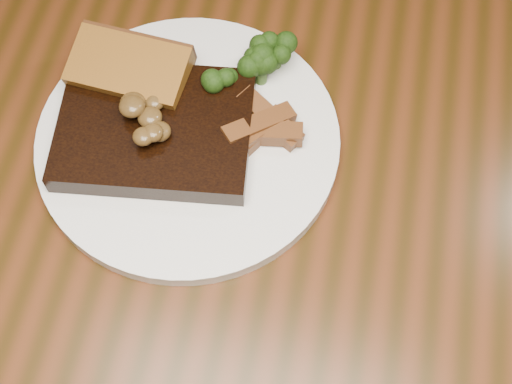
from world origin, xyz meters
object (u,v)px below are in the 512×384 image
Objects in this scene: steak at (155,130)px; potato_wedges at (241,135)px; dining_table at (265,232)px; garlic_bread at (132,81)px; plate at (188,141)px.

steak is 1.91× the size of potato_wedges.
dining_table is at bearing -54.92° from potato_wedges.
steak is 1.61× the size of garlic_bread.
dining_table is at bearing -24.89° from garlic_bread.
plate reaches higher than dining_table.
steak reaches higher than garlic_bread.
dining_table is 13.41× the size of garlic_bread.
dining_table is 0.22m from garlic_bread.
dining_table is at bearing -25.55° from plate.
potato_wedges is (0.12, -0.04, -0.00)m from garlic_bread.
potato_wedges reaches higher than dining_table.
garlic_bread is (-0.16, 0.09, 0.12)m from dining_table.
steak is at bearing -171.18° from plate.
garlic_bread reaches higher than potato_wedges.
steak reaches higher than dining_table.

